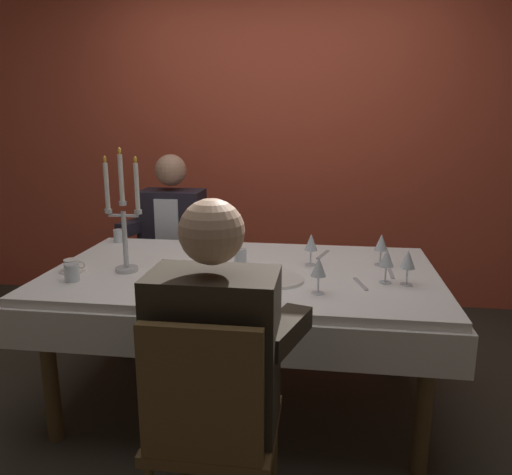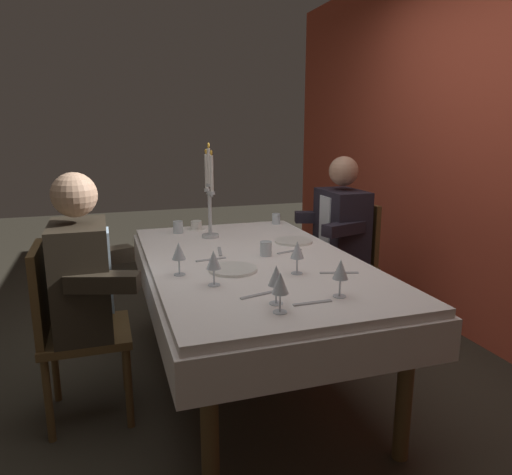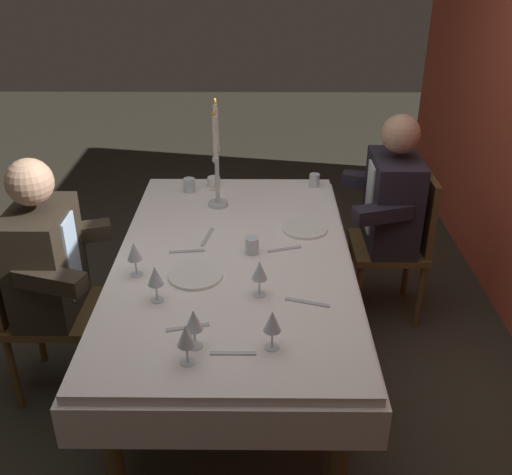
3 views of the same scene
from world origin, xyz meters
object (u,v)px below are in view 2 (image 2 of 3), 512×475
object	(u,v)px
wine_glass_0	(280,284)
seated_diner_1	(80,277)
dinner_plate_1	(233,269)
coffee_cup_0	(196,226)
water_tumbler_2	(178,227)
seated_diner_0	(342,226)
dinner_plate_0	(294,241)
wine_glass_2	(214,261)
candelabra	(210,199)
water_tumbler_0	(266,249)
dining_table	(252,279)
water_tumbler_1	(276,219)
wine_glass_5	(341,271)
wine_glass_3	(297,251)
wine_glass_1	(179,252)

from	to	relation	value
wine_glass_0	seated_diner_1	distance (m)	1.05
dinner_plate_1	coffee_cup_0	distance (m)	1.02
water_tumbler_2	coffee_cup_0	bearing A→B (deg)	117.53
dinner_plate_1	seated_diner_0	distance (m)	1.33
dinner_plate_0	wine_glass_2	distance (m)	0.93
wine_glass_0	water_tumbler_2	world-z (taller)	wine_glass_0
wine_glass_0	candelabra	bearing A→B (deg)	179.05
water_tumbler_0	water_tumbler_2	size ratio (longest dim) A/B	0.99
dining_table	water_tumbler_1	xyz separation A→B (m)	(-0.84, 0.45, 0.16)
wine_glass_0	dinner_plate_1	bearing A→B (deg)	-177.09
water_tumbler_2	wine_glass_5	bearing A→B (deg)	17.74
wine_glass_0	wine_glass_3	xyz separation A→B (m)	(-0.44, 0.26, 0.00)
candelabra	seated_diner_0	bearing A→B (deg)	93.93
water_tumbler_2	wine_glass_1	bearing A→B (deg)	-8.43
dinner_plate_0	water_tumbler_2	xyz separation A→B (m)	(-0.48, -0.64, 0.03)
candelabra	water_tumbler_1	distance (m)	0.66
wine_glass_2	dining_table	bearing A→B (deg)	141.48
water_tumbler_0	water_tumbler_1	size ratio (longest dim) A/B	1.03
wine_glass_5	seated_diner_0	world-z (taller)	seated_diner_0
wine_glass_1	seated_diner_1	distance (m)	0.49
wine_glass_0	water_tumbler_1	xyz separation A→B (m)	(-1.61, 0.58, -0.08)
wine_glass_1	dining_table	bearing A→B (deg)	112.19
wine_glass_2	wine_glass_3	size ratio (longest dim) A/B	1.00
water_tumbler_0	water_tumbler_1	distance (m)	0.89
candelabra	wine_glass_5	world-z (taller)	candelabra
wine_glass_2	wine_glass_3	bearing A→B (deg)	96.25
dinner_plate_1	water_tumbler_2	size ratio (longest dim) A/B	2.99
wine_glass_0	water_tumbler_1	size ratio (longest dim) A/B	2.10
wine_glass_1	seated_diner_1	bearing A→B (deg)	-105.15
water_tumbler_1	candelabra	bearing A→B (deg)	-63.68
coffee_cup_0	seated_diner_1	bearing A→B (deg)	-40.03
dining_table	wine_glass_5	xyz separation A→B (m)	(0.68, 0.17, 0.23)
dining_table	coffee_cup_0	xyz separation A→B (m)	(-0.83, -0.15, 0.15)
wine_glass_0	dinner_plate_0	bearing A→B (deg)	155.06
wine_glass_2	coffee_cup_0	world-z (taller)	wine_glass_2
wine_glass_1	coffee_cup_0	xyz separation A→B (m)	(-1.00, 0.28, -0.09)
water_tumbler_0	seated_diner_1	bearing A→B (deg)	-85.40
dinner_plate_0	wine_glass_1	world-z (taller)	wine_glass_1
wine_glass_0	water_tumbler_2	xyz separation A→B (m)	(-1.53, -0.16, -0.08)
candelabra	wine_glass_2	size ratio (longest dim) A/B	3.69
candelabra	wine_glass_5	xyz separation A→B (m)	(1.25, 0.28, -0.14)
wine_glass_3	coffee_cup_0	xyz separation A→B (m)	(-1.16, -0.27, -0.09)
wine_glass_2	dinner_plate_0	bearing A→B (deg)	134.72
wine_glass_5	seated_diner_1	size ratio (longest dim) A/B	0.13
wine_glass_5	seated_diner_0	xyz separation A→B (m)	(-1.32, 0.71, -0.12)
seated_diner_0	wine_glass_5	bearing A→B (deg)	-28.38
coffee_cup_0	wine_glass_2	bearing A→B (deg)	-7.16
wine_glass_0	wine_glass_1	distance (m)	0.67
water_tumbler_2	wine_glass_2	bearing A→B (deg)	-0.65
wine_glass_1	water_tumbler_0	size ratio (longest dim) A/B	2.03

